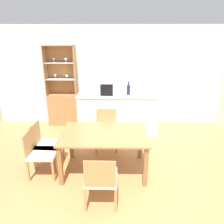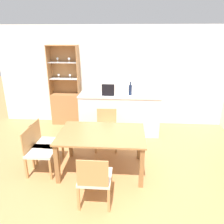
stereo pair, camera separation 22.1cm
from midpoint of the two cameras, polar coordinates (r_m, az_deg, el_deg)
The scene contains 11 objects.
ground_plane at distance 3.87m, azimuth 2.10°, elevation -17.43°, with size 18.00×18.00×0.00m, color #B27A47.
wall_back at distance 5.80m, azimuth 1.91°, elevation 9.27°, with size 6.80×0.06×2.55m.
kitchen_counter at distance 5.33m, azimuth 0.30°, elevation -0.47°, with size 1.92×0.59×0.98m.
display_cabinet at distance 5.99m, azimuth -13.69°, elevation 2.36°, with size 0.77×0.33×2.07m.
dining_table at distance 3.81m, azimuth -3.77°, elevation -6.98°, with size 1.48×0.98×0.73m.
dining_chair_head_far at distance 4.65m, azimuth -2.89°, elevation -4.56°, with size 0.48×0.48×0.82m.
dining_chair_side_left_far at distance 4.26m, azimuth -18.37°, elevation -8.03°, with size 0.48×0.48×0.82m.
dining_chair_side_left_near at distance 4.02m, azimuth -19.72°, elevation -9.98°, with size 0.46×0.46×0.82m.
dining_chair_head_near at distance 3.21m, azimuth -4.97°, elevation -17.00°, with size 0.46×0.46×0.82m.
microwave at distance 5.12m, azimuth -1.89°, elevation 6.19°, with size 0.45×0.36×0.31m.
wine_bottle at distance 5.13m, azimuth 3.08°, elevation 5.88°, with size 0.08×0.08×0.32m.
Camera 1 is at (-0.18, -3.08, 2.35)m, focal length 35.00 mm.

